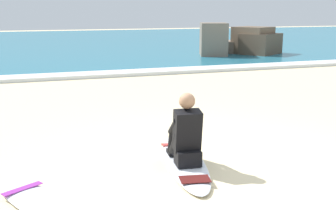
% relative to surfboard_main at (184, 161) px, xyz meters
% --- Properties ---
extents(ground_plane, '(80.00, 80.00, 0.00)m').
position_rel_surfboard_main_xyz_m(ground_plane, '(0.36, -0.18, -0.04)').
color(ground_plane, beige).
extents(sea, '(80.00, 28.00, 0.10)m').
position_rel_surfboard_main_xyz_m(sea, '(0.36, 21.80, 0.01)').
color(sea, teal).
rests_on(sea, ground).
extents(breaking_foam, '(80.00, 0.90, 0.11)m').
position_rel_surfboard_main_xyz_m(breaking_foam, '(0.36, 8.10, 0.02)').
color(breaking_foam, white).
rests_on(breaking_foam, ground).
extents(surfboard_main, '(0.95, 2.34, 0.08)m').
position_rel_surfboard_main_xyz_m(surfboard_main, '(0.00, 0.00, 0.00)').
color(surfboard_main, silver).
rests_on(surfboard_main, ground).
extents(surfer_seated, '(0.42, 0.73, 0.95)m').
position_rel_surfboard_main_xyz_m(surfer_seated, '(-0.03, -0.13, 0.40)').
color(surfer_seated, black).
rests_on(surfer_seated, surfboard_main).
extents(surfboard_spare_near, '(1.45, 2.02, 0.08)m').
position_rel_surfboard_main_xyz_m(surfboard_spare_near, '(-1.82, -0.82, 0.00)').
color(surfboard_spare_near, silver).
rests_on(surfboard_spare_near, ground).
extents(rock_outcrop_distant, '(4.11, 2.76, 1.49)m').
position_rel_surfboard_main_xyz_m(rock_outcrop_distant, '(7.34, 11.77, 0.57)').
color(rock_outcrop_distant, '#756656').
rests_on(rock_outcrop_distant, ground).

